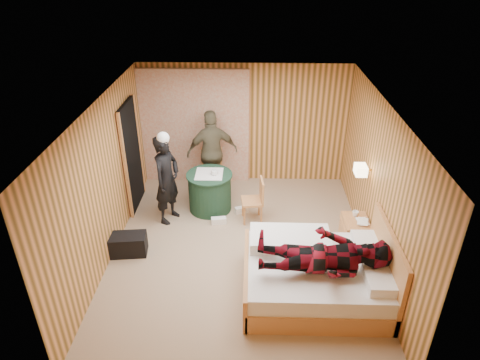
{
  "coord_description": "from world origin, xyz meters",
  "views": [
    {
      "loc": [
        0.16,
        -5.69,
        4.47
      ],
      "look_at": [
        -0.02,
        0.51,
        1.05
      ],
      "focal_mm": 32.0,
      "sensor_mm": 36.0,
      "label": 1
    }
  ],
  "objects_px": {
    "duffel_bag": "(127,244)",
    "woman_standing": "(167,180)",
    "wall_lamp": "(361,170)",
    "chair_near": "(256,197)",
    "chair_far": "(212,167)",
    "round_table": "(210,191)",
    "man_at_table": "(212,152)",
    "nightstand": "(354,234)",
    "man_on_bed": "(325,248)",
    "bed": "(317,275)"
  },
  "relations": [
    {
      "from": "bed",
      "to": "chair_far",
      "type": "relative_size",
      "value": 2.16
    },
    {
      "from": "bed",
      "to": "man_on_bed",
      "type": "height_order",
      "value": "man_on_bed"
    },
    {
      "from": "man_at_table",
      "to": "man_on_bed",
      "type": "xyz_separation_m",
      "value": [
        1.76,
        -3.15,
        0.11
      ]
    },
    {
      "from": "nightstand",
      "to": "round_table",
      "type": "xyz_separation_m",
      "value": [
        -2.49,
        1.15,
        0.1
      ]
    },
    {
      "from": "wall_lamp",
      "to": "chair_near",
      "type": "relative_size",
      "value": 0.31
    },
    {
      "from": "round_table",
      "to": "duffel_bag",
      "type": "xyz_separation_m",
      "value": [
        -1.24,
        -1.4,
        -0.21
      ]
    },
    {
      "from": "chair_near",
      "to": "woman_standing",
      "type": "bearing_deg",
      "value": -95.99
    },
    {
      "from": "duffel_bag",
      "to": "woman_standing",
      "type": "xyz_separation_m",
      "value": [
        0.52,
        1.03,
        0.65
      ]
    },
    {
      "from": "wall_lamp",
      "to": "nightstand",
      "type": "bearing_deg",
      "value": -97.04
    },
    {
      "from": "wall_lamp",
      "to": "woman_standing",
      "type": "height_order",
      "value": "woman_standing"
    },
    {
      "from": "chair_far",
      "to": "chair_near",
      "type": "bearing_deg",
      "value": -56.15
    },
    {
      "from": "man_on_bed",
      "to": "bed",
      "type": "bearing_deg",
      "value": 96.48
    },
    {
      "from": "man_on_bed",
      "to": "nightstand",
      "type": "bearing_deg",
      "value": 60.31
    },
    {
      "from": "chair_far",
      "to": "bed",
      "type": "bearing_deg",
      "value": -65.34
    },
    {
      "from": "wall_lamp",
      "to": "man_at_table",
      "type": "xyz_separation_m",
      "value": [
        -2.54,
        1.52,
        -0.44
      ]
    },
    {
      "from": "nightstand",
      "to": "man_on_bed",
      "type": "bearing_deg",
      "value": -119.69
    },
    {
      "from": "chair_near",
      "to": "man_at_table",
      "type": "height_order",
      "value": "man_at_table"
    },
    {
      "from": "round_table",
      "to": "chair_near",
      "type": "xyz_separation_m",
      "value": [
        0.87,
        -0.36,
        0.1
      ]
    },
    {
      "from": "chair_near",
      "to": "chair_far",
      "type": "bearing_deg",
      "value": -146.23
    },
    {
      "from": "nightstand",
      "to": "man_at_table",
      "type": "height_order",
      "value": "man_at_table"
    },
    {
      "from": "duffel_bag",
      "to": "man_at_table",
      "type": "relative_size",
      "value": 0.36
    },
    {
      "from": "woman_standing",
      "to": "man_at_table",
      "type": "xyz_separation_m",
      "value": [
        0.71,
        1.09,
        0.04
      ]
    },
    {
      "from": "duffel_bag",
      "to": "woman_standing",
      "type": "height_order",
      "value": "woman_standing"
    },
    {
      "from": "round_table",
      "to": "wall_lamp",
      "type": "bearing_deg",
      "value": -17.58
    },
    {
      "from": "round_table",
      "to": "nightstand",
      "type": "bearing_deg",
      "value": -24.82
    },
    {
      "from": "chair_far",
      "to": "man_on_bed",
      "type": "height_order",
      "value": "man_on_bed"
    },
    {
      "from": "wall_lamp",
      "to": "chair_far",
      "type": "bearing_deg",
      "value": 149.75
    },
    {
      "from": "bed",
      "to": "man_at_table",
      "type": "distance_m",
      "value": 3.45
    },
    {
      "from": "round_table",
      "to": "chair_far",
      "type": "height_order",
      "value": "chair_far"
    },
    {
      "from": "nightstand",
      "to": "man_at_table",
      "type": "distance_m",
      "value": 3.17
    },
    {
      "from": "wall_lamp",
      "to": "chair_near",
      "type": "bearing_deg",
      "value": 164.94
    },
    {
      "from": "duffel_bag",
      "to": "chair_far",
      "type": "bearing_deg",
      "value": 53.21
    },
    {
      "from": "woman_standing",
      "to": "man_on_bed",
      "type": "distance_m",
      "value": 3.23
    },
    {
      "from": "wall_lamp",
      "to": "duffel_bag",
      "type": "bearing_deg",
      "value": -171.01
    },
    {
      "from": "woman_standing",
      "to": "man_at_table",
      "type": "distance_m",
      "value": 1.31
    },
    {
      "from": "round_table",
      "to": "bed",
      "type": "bearing_deg",
      "value": -51.76
    },
    {
      "from": "chair_far",
      "to": "chair_near",
      "type": "height_order",
      "value": "chair_far"
    },
    {
      "from": "nightstand",
      "to": "man_at_table",
      "type": "relative_size",
      "value": 0.33
    },
    {
      "from": "man_at_table",
      "to": "nightstand",
      "type": "bearing_deg",
      "value": 128.98
    },
    {
      "from": "duffel_bag",
      "to": "woman_standing",
      "type": "distance_m",
      "value": 1.32
    },
    {
      "from": "chair_near",
      "to": "woman_standing",
      "type": "height_order",
      "value": "woman_standing"
    },
    {
      "from": "wall_lamp",
      "to": "man_on_bed",
      "type": "relative_size",
      "value": 0.15
    },
    {
      "from": "wall_lamp",
      "to": "nightstand",
      "type": "relative_size",
      "value": 0.45
    },
    {
      "from": "nightstand",
      "to": "man_on_bed",
      "type": "xyz_separation_m",
      "value": [
        -0.73,
        -1.28,
        0.69
      ]
    },
    {
      "from": "chair_far",
      "to": "man_at_table",
      "type": "xyz_separation_m",
      "value": [
        0.01,
        0.04,
        0.32
      ]
    },
    {
      "from": "wall_lamp",
      "to": "round_table",
      "type": "xyz_separation_m",
      "value": [
        -2.54,
        0.8,
        -0.92
      ]
    },
    {
      "from": "duffel_bag",
      "to": "wall_lamp",
      "type": "bearing_deg",
      "value": 2.68
    },
    {
      "from": "chair_far",
      "to": "nightstand",
      "type": "bearing_deg",
      "value": -42.78
    },
    {
      "from": "nightstand",
      "to": "chair_near",
      "type": "bearing_deg",
      "value": 153.8
    },
    {
      "from": "round_table",
      "to": "man_at_table",
      "type": "xyz_separation_m",
      "value": [
        0.0,
        0.72,
        0.48
      ]
    }
  ]
}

